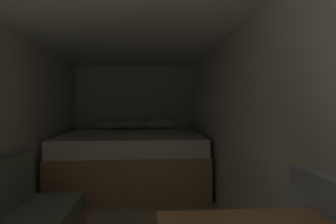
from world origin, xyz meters
TOP-DOWN VIEW (x-y plane):
  - wall_back at (0.00, 4.83)m, footprint 2.30×0.05m
  - wall_right at (1.13, 2.08)m, footprint 0.05×5.44m
  - ceiling_slab at (0.00, 2.08)m, footprint 2.30×5.44m
  - bed at (0.00, 3.81)m, footprint 2.08×1.92m

SIDE VIEW (x-z plane):
  - bed at x=0.00m, z-range -0.08..0.92m
  - wall_back at x=0.00m, z-range 0.00..2.01m
  - wall_right at x=1.13m, z-range 0.00..2.01m
  - ceiling_slab at x=0.00m, z-range 2.01..2.06m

